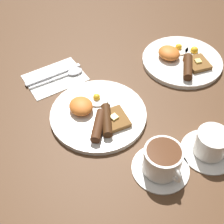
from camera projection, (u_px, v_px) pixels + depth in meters
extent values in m
plane|color=#4C301C|center=(98.00, 116.00, 0.93)|extent=(3.00, 3.00, 0.00)
cylinder|color=silver|center=(98.00, 114.00, 0.93)|extent=(0.29, 0.29, 0.01)
cylinder|color=white|center=(97.00, 98.00, 0.96)|extent=(0.07, 0.07, 0.01)
sphere|color=yellow|center=(97.00, 97.00, 0.95)|extent=(0.02, 0.02, 0.02)
ellipsoid|color=orange|center=(81.00, 106.00, 0.92)|extent=(0.08, 0.07, 0.03)
cylinder|color=#462513|center=(98.00, 126.00, 0.87)|extent=(0.10, 0.09, 0.03)
cylinder|color=#391F0D|center=(107.00, 120.00, 0.88)|extent=(0.11, 0.08, 0.03)
cube|color=brown|center=(114.00, 119.00, 0.89)|extent=(0.09, 0.08, 0.01)
cube|color=#F4E072|center=(114.00, 117.00, 0.89)|extent=(0.02, 0.02, 0.01)
cylinder|color=silver|center=(182.00, 61.00, 1.10)|extent=(0.28, 0.28, 0.01)
cylinder|color=white|center=(178.00, 49.00, 1.13)|extent=(0.07, 0.07, 0.01)
sphere|color=yellow|center=(179.00, 47.00, 1.12)|extent=(0.02, 0.02, 0.02)
cylinder|color=white|center=(194.00, 52.00, 1.11)|extent=(0.06, 0.06, 0.01)
sphere|color=yellow|center=(194.00, 50.00, 1.11)|extent=(0.03, 0.03, 0.03)
ellipsoid|color=orange|center=(169.00, 53.00, 1.09)|extent=(0.08, 0.07, 0.04)
cylinder|color=#3F2210|center=(188.00, 67.00, 1.04)|extent=(0.10, 0.10, 0.03)
cube|color=brown|center=(197.00, 63.00, 1.06)|extent=(0.09, 0.09, 0.01)
cube|color=#F4E072|center=(198.00, 61.00, 1.06)|extent=(0.03, 0.03, 0.01)
cylinder|color=silver|center=(161.00, 168.00, 0.81)|extent=(0.15, 0.15, 0.01)
cylinder|color=silver|center=(162.00, 159.00, 0.78)|extent=(0.10, 0.10, 0.07)
cylinder|color=#56331E|center=(164.00, 152.00, 0.75)|extent=(0.09, 0.09, 0.00)
torus|color=silver|center=(174.00, 174.00, 0.75)|extent=(0.05, 0.01, 0.05)
cylinder|color=silver|center=(208.00, 151.00, 0.84)|extent=(0.15, 0.15, 0.01)
cylinder|color=silver|center=(212.00, 143.00, 0.81)|extent=(0.09, 0.09, 0.07)
cylinder|color=#56331E|center=(214.00, 135.00, 0.79)|extent=(0.08, 0.08, 0.00)
torus|color=silver|center=(222.00, 133.00, 0.83)|extent=(0.01, 0.05, 0.05)
cube|color=white|center=(55.00, 77.00, 1.05)|extent=(0.14, 0.19, 0.01)
cube|color=silver|center=(65.00, 70.00, 1.06)|extent=(0.02, 0.11, 0.00)
cube|color=#9E9EA3|center=(38.00, 80.00, 1.03)|extent=(0.02, 0.09, 0.01)
ellipsoid|color=silver|center=(75.00, 71.00, 1.06)|extent=(0.04, 0.05, 0.01)
cube|color=silver|center=(49.00, 81.00, 1.03)|extent=(0.01, 0.14, 0.00)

